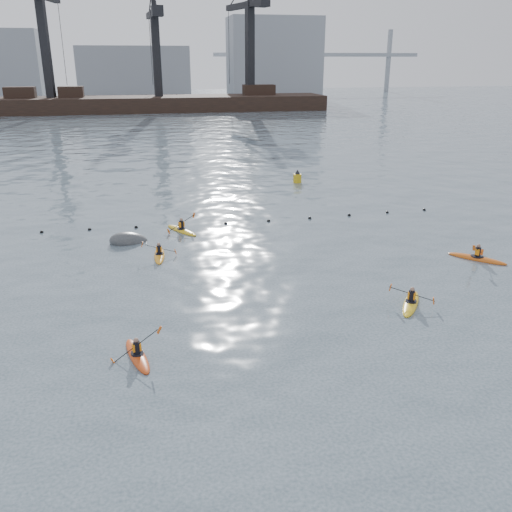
# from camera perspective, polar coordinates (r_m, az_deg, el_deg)

# --- Properties ---
(ground) EXTENTS (400.00, 400.00, 0.00)m
(ground) POSITION_cam_1_polar(r_m,az_deg,el_deg) (17.18, 5.24, -18.09)
(ground) COLOR #34444C
(ground) RESTS_ON ground
(float_line) EXTENTS (33.24, 0.73, 0.24)m
(float_line) POSITION_cam_1_polar(r_m,az_deg,el_deg) (37.13, -5.55, 3.40)
(float_line) COLOR black
(float_line) RESTS_ON ground
(barge_pier) EXTENTS (72.00, 19.30, 29.50)m
(barge_pier) POSITION_cam_1_polar(r_m,az_deg,el_deg) (123.24, -10.25, 15.66)
(barge_pier) COLOR black
(barge_pier) RESTS_ON ground
(skyline) EXTENTS (141.00, 28.00, 22.00)m
(skyline) POSITION_cam_1_polar(r_m,az_deg,el_deg) (163.28, -10.06, 19.25)
(skyline) COLOR gray
(skyline) RESTS_ON ground
(kayaker_0) EXTENTS (1.97, 2.90, 1.18)m
(kayaker_0) POSITION_cam_1_polar(r_m,az_deg,el_deg) (21.23, -12.38, -10.13)
(kayaker_0) COLOR #C23E12
(kayaker_0) RESTS_ON ground
(kayaker_1) EXTENTS (2.21, 2.88, 0.98)m
(kayaker_1) POSITION_cam_1_polar(r_m,az_deg,el_deg) (25.87, 15.99, -4.74)
(kayaker_1) COLOR yellow
(kayaker_1) RESTS_ON ground
(kayaker_3) EXTENTS (1.97, 2.90, 1.02)m
(kayaker_3) POSITION_cam_1_polar(r_m,az_deg,el_deg) (31.36, -10.14, 0.14)
(kayaker_3) COLOR orange
(kayaker_3) RESTS_ON ground
(kayaker_4) EXTENTS (2.67, 2.83, 1.27)m
(kayaker_4) POSITION_cam_1_polar(r_m,az_deg,el_deg) (32.80, 22.23, -0.18)
(kayaker_4) COLOR #C35212
(kayaker_4) RESTS_ON ground
(kayaker_5) EXTENTS (2.11, 3.05, 1.17)m
(kayaker_5) POSITION_cam_1_polar(r_m,az_deg,el_deg) (35.75, -7.83, 2.76)
(kayaker_5) COLOR gold
(kayaker_5) RESTS_ON ground
(mooring_buoy) EXTENTS (2.88, 1.99, 1.69)m
(mooring_buoy) POSITION_cam_1_polar(r_m,az_deg,el_deg) (34.24, -13.21, 1.46)
(mooring_buoy) COLOR #3C3F41
(mooring_buoy) RESTS_ON ground
(nav_buoy) EXTENTS (0.74, 0.74, 1.35)m
(nav_buoy) POSITION_cam_1_polar(r_m,az_deg,el_deg) (49.85, 4.37, 8.17)
(nav_buoy) COLOR #BB8B12
(nav_buoy) RESTS_ON ground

